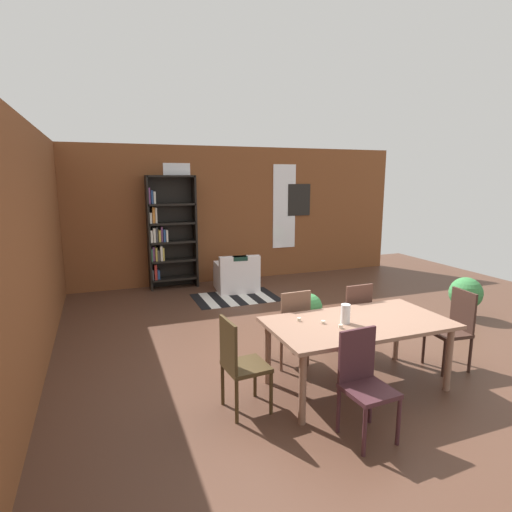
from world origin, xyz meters
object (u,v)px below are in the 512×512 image
dining_table (358,328)px  dining_chair_head_right (454,327)px  vase_on_table (345,314)px  dining_chair_near_left (364,380)px  dining_chair_far_left (291,325)px  potted_plant_corner (308,311)px  bookshelf_tall (168,233)px  potted_plant_by_shelf (466,295)px  dining_chair_far_right (353,316)px  dining_chair_head_left (239,362)px  armchair_white (237,277)px

dining_table → dining_chair_head_right: bearing=-0.3°
vase_on_table → dining_chair_near_left: vase_on_table is taller
dining_chair_far_left → dining_chair_head_right: bearing=-22.9°
dining_table → potted_plant_corner: size_ratio=3.34×
bookshelf_tall → potted_plant_by_shelf: size_ratio=3.46×
vase_on_table → dining_chair_head_right: 1.55m
dining_chair_far_right → dining_chair_near_left: bearing=-120.6°
vase_on_table → dining_chair_head_left: (-1.18, -0.01, -0.34)m
dining_chair_far_right → potted_plant_by_shelf: dining_chair_far_right is taller
potted_plant_by_shelf → dining_chair_far_left: bearing=-170.3°
dining_chair_far_left → potted_plant_corner: (0.72, 0.92, -0.19)m
bookshelf_tall → potted_plant_corner: size_ratio=3.96×
dining_chair_far_left → dining_chair_head_right: (1.78, -0.75, 0.00)m
dining_chair_head_right → potted_plant_corner: bearing=122.2°
dining_chair_far_left → bookshelf_tall: bearing=100.6°
dining_chair_head_left → bookshelf_tall: bearing=88.5°
dining_chair_far_right → potted_plant_by_shelf: 2.62m
dining_chair_head_left → potted_plant_corner: (1.63, 1.67, -0.19)m
dining_chair_head_right → bookshelf_tall: bearing=117.5°
dining_chair_near_left → bookshelf_tall: (-0.77, 5.65, 0.62)m
potted_plant_corner → dining_chair_head_left: bearing=-134.3°
dining_chair_near_left → vase_on_table: bearing=69.6°
dining_table → vase_on_table: (-0.17, 0.00, 0.18)m
dining_table → dining_chair_head_left: dining_chair_head_left is taller
dining_chair_far_left → dining_chair_head_right: 1.93m
dining_chair_far_left → dining_chair_head_left: same height
armchair_white → vase_on_table: bearing=-92.4°
potted_plant_corner → dining_chair_head_right: bearing=-57.8°
dining_chair_near_left → potted_plant_corner: (0.73, 2.41, -0.19)m
dining_chair_near_left → dining_chair_far_right: bearing=59.4°
dining_chair_near_left → potted_plant_corner: dining_chair_near_left is taller
dining_table → dining_chair_far_left: (-0.43, 0.74, -0.16)m
dining_chair_far_right → bookshelf_tall: (-1.65, 4.17, 0.62)m
potted_plant_by_shelf → potted_plant_corner: size_ratio=1.14×
dining_table → dining_chair_head_left: size_ratio=2.04×
bookshelf_tall → dining_chair_head_right: bearing=-62.5°
potted_plant_corner → bookshelf_tall: bearing=114.9°
potted_plant_by_shelf → armchair_white: bearing=135.9°
dining_chair_far_right → armchair_white: size_ratio=1.10×
vase_on_table → dining_chair_near_left: bearing=-110.4°
dining_chair_head_left → armchair_white: 4.44m
bookshelf_tall → potted_plant_corner: 3.67m
dining_chair_far_left → dining_chair_head_left: (-0.91, -0.75, 0.00)m
dining_table → dining_chair_far_left: dining_chair_far_left is taller
dining_table → potted_plant_corner: 1.73m
vase_on_table → potted_plant_by_shelf: vase_on_table is taller
dining_table → dining_chair_near_left: 0.88m
dining_chair_head_left → bookshelf_tall: 4.96m
dining_table → potted_plant_corner: dining_table is taller
dining_chair_far_left → potted_plant_by_shelf: 3.48m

